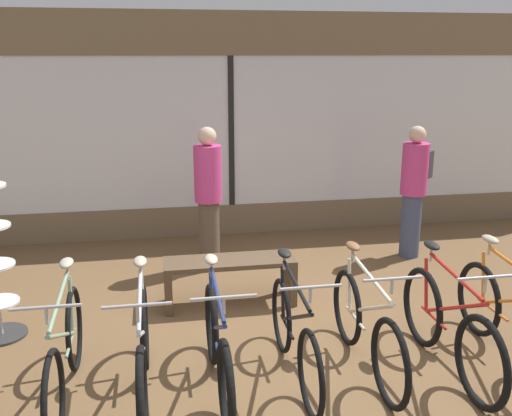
% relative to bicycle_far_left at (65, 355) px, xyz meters
% --- Properties ---
extents(ground_plane, '(24.00, 24.00, 0.00)m').
position_rel_bicycle_far_left_xyz_m(ground_plane, '(1.84, 0.36, -0.40)').
color(ground_plane, brown).
extents(shop_back_wall, '(12.00, 0.08, 3.20)m').
position_rel_bicycle_far_left_xyz_m(shop_back_wall, '(1.84, 4.04, 1.24)').
color(shop_back_wall, '#7A664C').
rests_on(shop_back_wall, ground_plane).
extents(bicycle_far_left, '(0.46, 1.80, 1.04)m').
position_rel_bicycle_far_left_xyz_m(bicycle_far_left, '(0.00, 0.00, 0.00)').
color(bicycle_far_left, black).
rests_on(bicycle_far_left, ground_plane).
extents(bicycle_left, '(0.46, 1.81, 1.05)m').
position_rel_bicycle_far_left_xyz_m(bicycle_left, '(0.59, -0.10, 0.00)').
color(bicycle_left, black).
rests_on(bicycle_left, ground_plane).
extents(bicycle_center_left, '(0.46, 1.71, 1.03)m').
position_rel_bicycle_far_left_xyz_m(bicycle_center_left, '(1.17, -0.07, -0.02)').
color(bicycle_center_left, black).
rests_on(bicycle_center_left, ground_plane).
extents(bicycle_center, '(0.46, 1.67, 1.02)m').
position_rel_bicycle_far_left_xyz_m(bicycle_center, '(1.82, 0.02, -0.02)').
color(bicycle_center, black).
rests_on(bicycle_center, ground_plane).
extents(bicycle_center_right, '(0.46, 1.71, 1.03)m').
position_rel_bicycle_far_left_xyz_m(bicycle_center_right, '(2.45, 0.04, -0.01)').
color(bicycle_center_right, black).
rests_on(bicycle_center_right, ground_plane).
extents(bicycle_right, '(0.46, 1.73, 1.05)m').
position_rel_bicycle_far_left_xyz_m(bicycle_right, '(3.13, -0.10, -0.00)').
color(bicycle_right, black).
rests_on(bicycle_right, ground_plane).
extents(bicycle_far_right, '(0.46, 1.77, 1.04)m').
position_rel_bicycle_far_left_xyz_m(bicycle_far_right, '(3.75, -0.03, -0.01)').
color(bicycle_far_right, black).
rests_on(bicycle_far_right, ground_plane).
extents(display_bench, '(1.40, 0.44, 0.51)m').
position_rel_bicycle_far_left_xyz_m(display_bench, '(1.48, 1.56, 0.01)').
color(display_bench, brown).
rests_on(display_bench, ground_plane).
extents(customer_near_rack, '(0.55, 0.53, 1.74)m').
position_rel_bicycle_far_left_xyz_m(customer_near_rack, '(4.06, 2.65, 0.54)').
color(customer_near_rack, '#424C6B').
rests_on(customer_near_rack, ground_plane).
extents(customer_by_window, '(0.36, 0.36, 1.79)m').
position_rel_bicycle_far_left_xyz_m(customer_by_window, '(1.37, 2.67, 0.54)').
color(customer_by_window, brown).
rests_on(customer_by_window, ground_plane).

